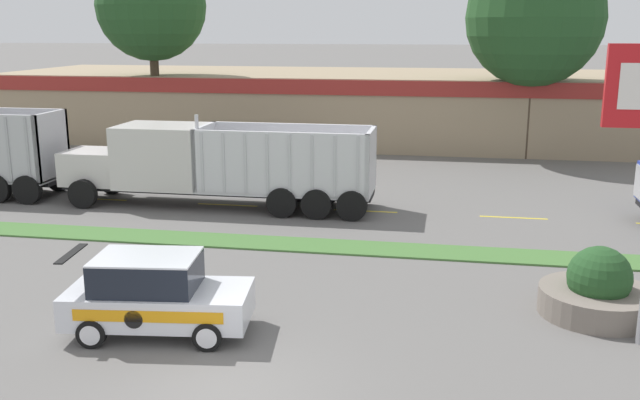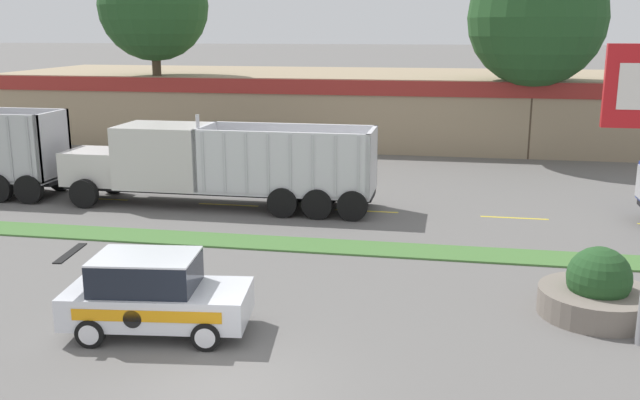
% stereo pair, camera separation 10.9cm
% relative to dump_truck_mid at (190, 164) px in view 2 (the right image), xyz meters
% --- Properties ---
extents(ground_plane, '(600.00, 600.00, 0.00)m').
position_rel_dump_truck_mid_xyz_m(ground_plane, '(5.72, -13.84, -1.59)').
color(ground_plane, slate).
extents(grass_verge, '(120.00, 1.47, 0.06)m').
position_rel_dump_truck_mid_xyz_m(grass_verge, '(5.72, -4.52, -1.56)').
color(grass_verge, '#477538').
rests_on(grass_verge, ground_plane).
extents(centre_line_3, '(2.40, 0.14, 0.01)m').
position_rel_dump_truck_mid_xyz_m(centre_line_3, '(-3.98, 0.22, -1.59)').
color(centre_line_3, yellow).
rests_on(centre_line_3, ground_plane).
extents(centre_line_4, '(2.40, 0.14, 0.01)m').
position_rel_dump_truck_mid_xyz_m(centre_line_4, '(1.42, 0.22, -1.59)').
color(centre_line_4, yellow).
rests_on(centre_line_4, ground_plane).
extents(centre_line_5, '(2.40, 0.14, 0.01)m').
position_rel_dump_truck_mid_xyz_m(centre_line_5, '(6.82, 0.22, -1.59)').
color(centre_line_5, yellow).
rests_on(centre_line_5, ground_plane).
extents(centre_line_6, '(2.40, 0.14, 0.01)m').
position_rel_dump_truck_mid_xyz_m(centre_line_6, '(12.22, 0.22, -1.59)').
color(centre_line_6, yellow).
rests_on(centre_line_6, ground_plane).
extents(dump_truck_mid, '(12.16, 2.77, 3.62)m').
position_rel_dump_truck_mid_xyz_m(dump_truck_mid, '(0.00, 0.00, 0.00)').
color(dump_truck_mid, black).
rests_on(dump_truck_mid, ground_plane).
extents(rally_car, '(4.24, 2.29, 1.84)m').
position_rel_dump_truck_mid_xyz_m(rally_car, '(3.46, -11.54, -0.68)').
color(rally_car, silver).
rests_on(rally_car, ground_plane).
extents(stone_planter, '(2.74, 2.74, 1.69)m').
position_rel_dump_truck_mid_xyz_m(stone_planter, '(13.43, -8.68, -1.02)').
color(stone_planter, slate).
rests_on(stone_planter, ground_plane).
extents(store_building_backdrop, '(40.14, 12.10, 4.04)m').
position_rel_dump_truck_mid_xyz_m(store_building_backdrop, '(2.61, 18.59, 0.43)').
color(store_building_backdrop, '#9E896B').
rests_on(store_building_backdrop, ground_plane).
extents(tree_behind_centre, '(6.93, 6.93, 12.40)m').
position_rel_dump_truck_mid_xyz_m(tree_behind_centre, '(13.84, 12.83, 6.31)').
color(tree_behind_centre, '#473828').
rests_on(tree_behind_centre, ground_plane).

